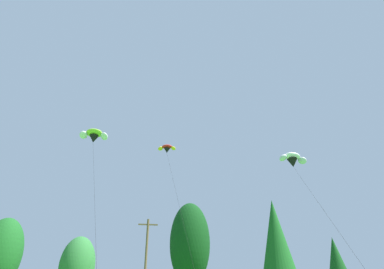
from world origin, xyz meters
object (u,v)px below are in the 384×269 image
Objects in this scene: utility_pole at (146,263)px; parafoil_kite_mid_red_yellow at (167,149)px; parafoil_kite_high_lime_white at (94,136)px; parafoil_kite_far_white at (293,160)px.

parafoil_kite_mid_red_yellow reaches higher than utility_pole.
parafoil_kite_far_white is (18.46, -5.51, -3.73)m from parafoil_kite_high_lime_white.
parafoil_kite_high_lime_white is 0.85× the size of parafoil_kite_mid_red_yellow.
parafoil_kite_far_white reaches higher than utility_pole.
parafoil_kite_far_white is at bearing -44.74° from utility_pole.
utility_pole is 18.97m from parafoil_kite_far_white.
parafoil_kite_high_lime_white is at bearing 163.38° from parafoil_kite_far_white.
utility_pole is 15.30m from parafoil_kite_mid_red_yellow.
parafoil_kite_high_lime_white is 12.95m from parafoil_kite_mid_red_yellow.
utility_pole is at bearing -124.66° from parafoil_kite_mid_red_yellow.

